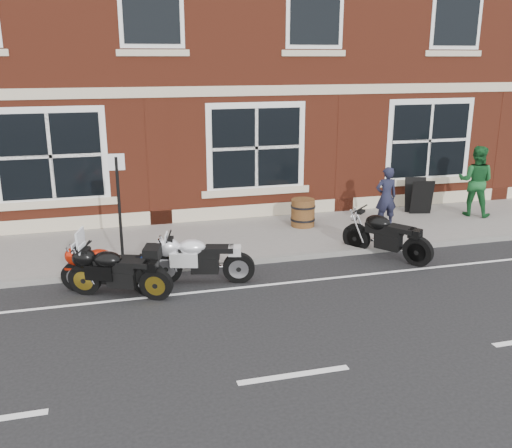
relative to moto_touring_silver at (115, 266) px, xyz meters
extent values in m
plane|color=black|center=(2.25, -0.69, -0.49)|extent=(80.00, 80.00, 0.00)
cube|color=slate|center=(2.25, 2.31, -0.43)|extent=(30.00, 3.00, 0.12)
cube|color=slate|center=(2.25, 0.73, -0.43)|extent=(30.00, 0.16, 0.12)
cube|color=maroon|center=(2.25, 9.81, 5.51)|extent=(24.00, 12.00, 12.00)
cylinder|color=black|center=(-0.55, 0.19, -0.21)|extent=(0.57, 0.30, 0.56)
cylinder|color=black|center=(0.66, -0.23, -0.21)|extent=(0.57, 0.30, 0.56)
cube|color=black|center=(0.01, 0.00, 0.09)|extent=(0.74, 0.43, 0.19)
ellipsoid|color=#BCBDC1|center=(-0.11, 0.04, 0.19)|extent=(0.57, 0.46, 0.28)
cube|color=black|center=(0.35, -0.12, 0.16)|extent=(0.53, 0.38, 0.09)
cube|color=silver|center=(-0.53, 0.19, 0.52)|extent=(0.16, 0.36, 0.40)
cylinder|color=black|center=(-0.68, 0.18, -0.20)|extent=(0.59, 0.33, 0.59)
cylinder|color=black|center=(0.56, -0.31, -0.20)|extent=(0.59, 0.33, 0.59)
cube|color=black|center=(-0.10, -0.05, 0.11)|extent=(0.76, 0.47, 0.20)
ellipsoid|color=#AC1A07|center=(-0.23, 0.00, 0.22)|extent=(0.60, 0.49, 0.29)
cube|color=black|center=(0.24, -0.19, 0.18)|extent=(0.56, 0.41, 0.09)
cylinder|color=black|center=(-0.53, -0.03, -0.19)|extent=(0.60, 0.37, 0.60)
cylinder|color=black|center=(0.70, -0.61, -0.19)|extent=(0.60, 0.37, 0.60)
cube|color=black|center=(0.04, -0.30, 0.13)|extent=(0.78, 0.53, 0.21)
ellipsoid|color=black|center=(-0.08, -0.24, 0.24)|extent=(0.62, 0.53, 0.30)
cube|color=black|center=(0.38, -0.46, 0.20)|extent=(0.57, 0.44, 0.09)
cylinder|color=black|center=(0.97, 0.16, -0.19)|extent=(0.63, 0.28, 0.62)
cylinder|color=black|center=(2.31, -0.20, -0.19)|extent=(0.63, 0.28, 0.62)
cube|color=black|center=(1.60, -0.01, 0.14)|extent=(0.80, 0.42, 0.21)
ellipsoid|color=silver|center=(1.46, 0.03, 0.26)|extent=(0.61, 0.48, 0.31)
cube|color=black|center=(1.97, -0.11, 0.22)|extent=(0.58, 0.38, 0.10)
cylinder|color=black|center=(5.31, 0.91, -0.17)|extent=(0.48, 0.61, 0.65)
cylinder|color=black|center=(6.15, -0.29, -0.17)|extent=(0.48, 0.61, 0.65)
cube|color=black|center=(5.70, 0.35, 0.17)|extent=(0.66, 0.80, 0.22)
ellipsoid|color=black|center=(5.62, 0.48, 0.29)|extent=(0.62, 0.67, 0.32)
cube|color=black|center=(5.93, 0.02, 0.25)|extent=(0.53, 0.61, 0.10)
imported|color=black|center=(6.64, 2.16, 0.38)|extent=(0.58, 0.40, 1.51)
imported|color=#165024|center=(9.42, 2.50, 0.56)|extent=(1.15, 1.14, 1.87)
cylinder|color=#4E3B15|center=(4.67, 2.73, -0.03)|extent=(0.59, 0.59, 0.69)
cylinder|color=black|center=(4.67, 2.73, -0.19)|extent=(0.62, 0.62, 0.05)
cylinder|color=black|center=(4.67, 2.73, 0.13)|extent=(0.62, 0.62, 0.05)
cylinder|color=black|center=(0.18, 1.03, 0.74)|extent=(0.06, 0.06, 2.23)
cube|color=silver|center=(0.18, 1.03, 1.75)|extent=(0.32, 0.04, 0.32)
camera|label=1|loc=(-0.06, -10.24, 3.71)|focal=40.00mm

